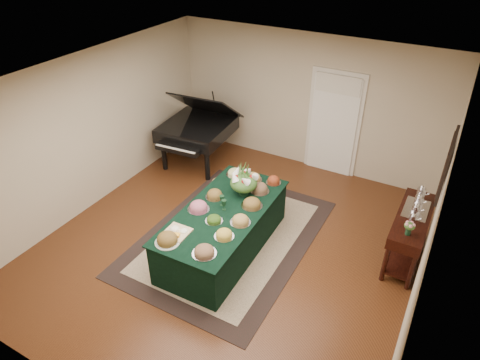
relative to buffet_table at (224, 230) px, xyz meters
The scene contains 14 objects.
ground 0.41m from the buffet_table, 77.62° to the left, with size 6.00×6.00×0.00m, color black.
area_rug 0.47m from the buffet_table, 105.25° to the left, with size 2.50×3.50×0.01m.
kitchen_doorway 3.25m from the buffet_table, 78.53° to the left, with size 1.05×0.07×2.10m.
buffet_table is the anchor object (origin of this frame).
food_platters 0.42m from the buffet_table, 57.16° to the left, with size 1.02×2.34×0.12m.
cutting_board 0.90m from the buffet_table, 111.91° to the right, with size 0.35×0.35×0.10m.
green_goblets 0.47m from the buffet_table, 123.62° to the left, with size 0.16×0.16×0.18m.
floral_centerpiece 0.83m from the buffet_table, 84.46° to the left, with size 0.45×0.45×0.45m.
grand_piano 2.82m from the buffet_table, 131.83° to the left, with size 1.47×1.64×1.61m.
wicker_basket 1.61m from the buffet_table, 122.13° to the left, with size 0.39×0.39×0.24m, color olive.
mahogany_sideboard 2.79m from the buffet_table, 24.21° to the left, with size 0.45×1.42×0.84m.
tea_service 2.89m from the buffet_table, 26.65° to the left, with size 0.34×0.74×0.30m.
pink_bouquet 2.68m from the buffet_table, 14.50° to the left, with size 0.16×0.16×0.21m.
wall_painting 3.28m from the buffet_table, 22.47° to the left, with size 0.05×0.95×0.75m.
Camera 1 is at (2.68, -4.53, 4.59)m, focal length 32.00 mm.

